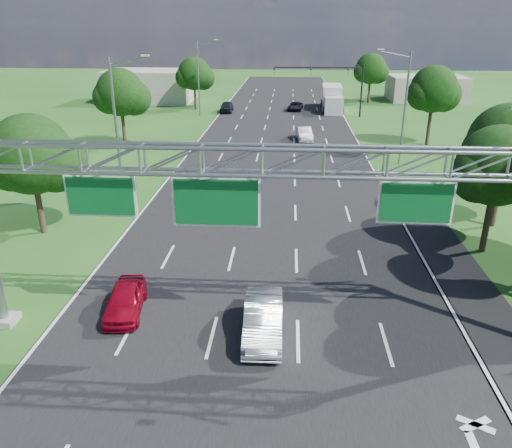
# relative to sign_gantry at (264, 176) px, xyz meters

# --- Properties ---
(ground) EXTENTS (220.00, 220.00, 0.00)m
(ground) POSITION_rel_sign_gantry_xyz_m (-0.33, 18.00, -6.89)
(ground) COLOR #1F5519
(ground) RESTS_ON ground
(road) EXTENTS (18.00, 180.00, 0.02)m
(road) POSITION_rel_sign_gantry_xyz_m (-0.33, 18.00, -6.89)
(road) COLOR black
(road) RESTS_ON ground
(road_flare) EXTENTS (3.00, 30.00, 0.02)m
(road_flare) POSITION_rel_sign_gantry_xyz_m (9.87, 2.00, -6.89)
(road_flare) COLOR black
(road_flare) RESTS_ON ground
(sign_gantry) EXTENTS (23.50, 1.00, 9.56)m
(sign_gantry) POSITION_rel_sign_gantry_xyz_m (0.00, 0.00, 0.00)
(sign_gantry) COLOR gray
(sign_gantry) RESTS_ON ground
(traffic_signal) EXTENTS (12.21, 0.24, 7.00)m
(traffic_signal) POSITION_rel_sign_gantry_xyz_m (7.15, 53.00, -1.72)
(traffic_signal) COLOR black
(traffic_signal) RESTS_ON ground
(streetlight_l_near) EXTENTS (2.97, 0.22, 10.16)m
(streetlight_l_near) POSITION_rel_sign_gantry_xyz_m (-11.63, 18.00, -1.31)
(streetlight_l_near) COLOR gray
(streetlight_l_near) RESTS_ON ground
(streetlight_l_far) EXTENTS (2.97, 0.22, 10.16)m
(streetlight_l_far) POSITION_rel_sign_gantry_xyz_m (-11.63, 53.00, -1.31)
(streetlight_l_far) COLOR gray
(streetlight_l_far) RESTS_ON ground
(streetlight_r_mid) EXTENTS (2.97, 0.22, 10.16)m
(streetlight_r_mid) POSITION_rel_sign_gantry_xyz_m (10.97, 28.00, -1.31)
(streetlight_r_mid) COLOR gray
(streetlight_r_mid) RESTS_ON ground
(tree_verge_la) EXTENTS (5.76, 4.80, 7.40)m
(tree_verge_la) POSITION_rel_sign_gantry_xyz_m (-14.25, 10.04, -2.13)
(tree_verge_la) COLOR #2D2116
(tree_verge_la) RESTS_ON ground
(tree_verge_lb) EXTENTS (5.76, 4.80, 8.06)m
(tree_verge_lb) POSITION_rel_sign_gantry_xyz_m (-16.25, 33.04, -1.48)
(tree_verge_lb) COLOR #2D2116
(tree_verge_lb) RESTS_ON ground
(tree_verge_lc) EXTENTS (5.76, 4.80, 7.62)m
(tree_verge_lc) POSITION_rel_sign_gantry_xyz_m (-13.25, 58.04, -1.92)
(tree_verge_lc) COLOR #2D2116
(tree_verge_lc) RESTS_ON ground
(tree_verge_rd) EXTENTS (5.76, 4.80, 8.28)m
(tree_verge_rd) POSITION_rel_sign_gantry_xyz_m (15.75, 36.04, -1.26)
(tree_verge_rd) COLOR #2D2116
(tree_verge_rd) RESTS_ON ground
(tree_verge_re) EXTENTS (5.76, 4.80, 7.84)m
(tree_verge_re) POSITION_rel_sign_gantry_xyz_m (13.75, 66.04, -1.70)
(tree_verge_re) COLOR #2D2116
(tree_verge_re) RESTS_ON ground
(building_left) EXTENTS (14.00, 10.00, 5.00)m
(building_left) POSITION_rel_sign_gantry_xyz_m (-22.33, 66.00, -4.39)
(building_left) COLOR #A09586
(building_left) RESTS_ON ground
(building_right) EXTENTS (12.00, 9.00, 4.00)m
(building_right) POSITION_rel_sign_gantry_xyz_m (23.67, 70.00, -4.89)
(building_right) COLOR #A09586
(building_right) RESTS_ON ground
(red_coupe) EXTENTS (2.05, 4.05, 1.32)m
(red_coupe) POSITION_rel_sign_gantry_xyz_m (-6.29, 1.19, -6.23)
(red_coupe) COLOR maroon
(red_coupe) RESTS_ON ground
(silver_sedan) EXTENTS (1.68, 4.56, 1.49)m
(silver_sedan) POSITION_rel_sign_gantry_xyz_m (0.01, -0.13, -6.15)
(silver_sedan) COLOR #AFB6BB
(silver_sedan) RESTS_ON ground
(car_queue_b) EXTENTS (2.47, 4.51, 1.20)m
(car_queue_b) POSITION_rel_sign_gantry_xyz_m (1.76, 58.23, -6.29)
(car_queue_b) COLOR black
(car_queue_b) RESTS_ON ground
(car_queue_c) EXTENTS (1.90, 4.51, 1.52)m
(car_queue_c) POSITION_rel_sign_gantry_xyz_m (-8.33, 55.79, -6.13)
(car_queue_c) COLOR black
(car_queue_c) RESTS_ON ground
(car_queue_d) EXTENTS (1.96, 4.48, 1.43)m
(car_queue_d) POSITION_rel_sign_gantry_xyz_m (2.59, 37.58, -6.18)
(car_queue_d) COLOR silver
(car_queue_d) RESTS_ON ground
(box_truck) EXTENTS (3.00, 9.48, 3.56)m
(box_truck) POSITION_rel_sign_gantry_xyz_m (7.17, 58.46, -5.18)
(box_truck) COLOR silver
(box_truck) RESTS_ON ground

